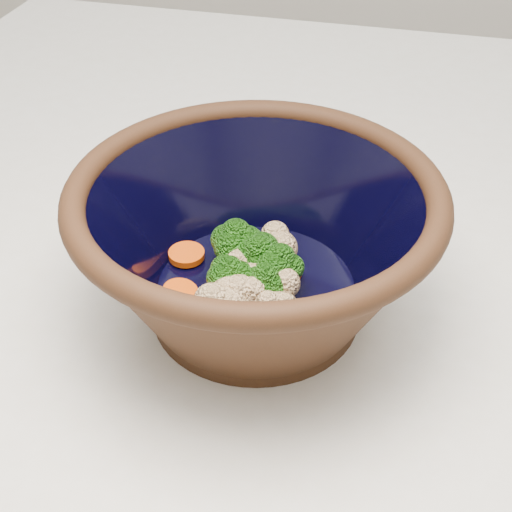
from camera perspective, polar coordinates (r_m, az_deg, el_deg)
counter at (r=1.04m, az=2.12°, el=-19.04°), size 1.20×1.20×0.90m
mixing_bowl at (r=0.58m, az=0.00°, el=0.99°), size 0.34×0.34×0.13m
vegetable_pile at (r=0.59m, az=-0.32°, el=-1.27°), size 0.12×0.12×0.05m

